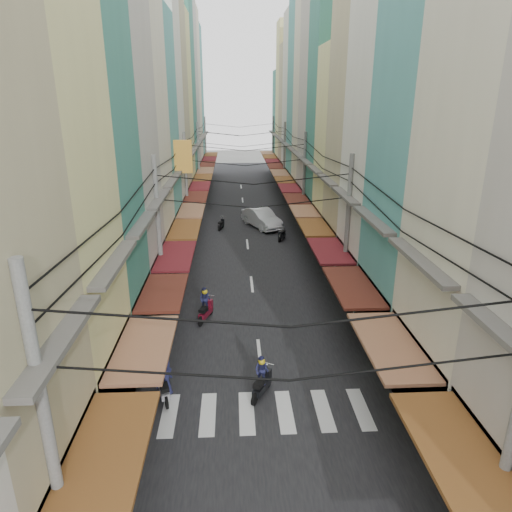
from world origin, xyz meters
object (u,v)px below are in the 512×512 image
object	(u,v)px
white_car	(262,227)
market_umbrella	(404,302)
traffic_sign	(371,303)
bicycle	(411,343)

from	to	relation	value
white_car	market_umbrella	world-z (taller)	market_umbrella
white_car	traffic_sign	bearing A→B (deg)	-103.70
white_car	bicycle	xyz separation A→B (m)	(5.70, -20.28, 0.00)
white_car	bicycle	bearing A→B (deg)	-98.26
market_umbrella	traffic_sign	bearing A→B (deg)	-177.22
white_car	market_umbrella	xyz separation A→B (m)	(5.22, -20.14, 2.04)
white_car	bicycle	world-z (taller)	white_car
white_car	market_umbrella	bearing A→B (deg)	-99.44
bicycle	market_umbrella	world-z (taller)	market_umbrella
white_car	market_umbrella	distance (m)	20.91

